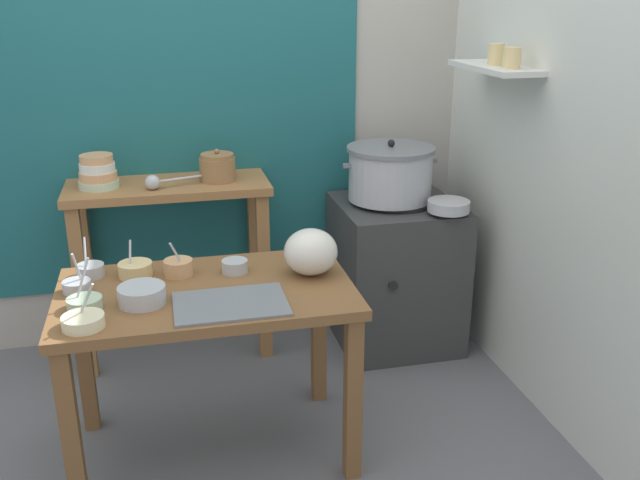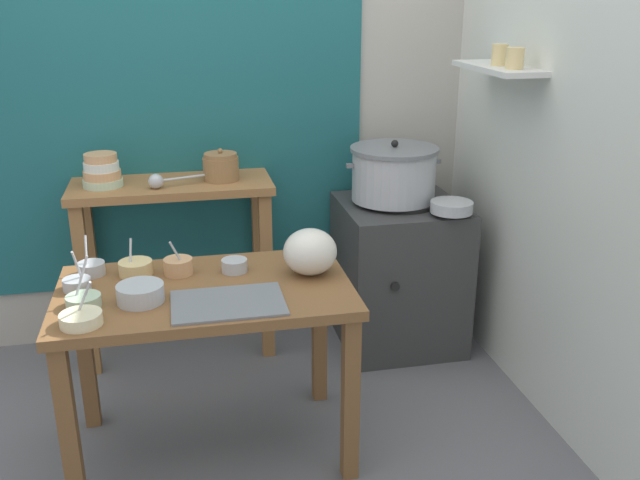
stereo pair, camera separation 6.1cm
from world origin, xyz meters
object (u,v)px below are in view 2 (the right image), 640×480
Objects in this scene: serving_tray at (228,303)px; wide_pan at (452,207)px; prep_bowl_5 at (83,300)px; prep_bowl_7 at (136,267)px; prep_bowl_1 at (77,283)px; prep_bowl_2 at (234,265)px; ladle at (158,181)px; steamer_pot at (394,173)px; clay_pot at (221,167)px; prep_bowl_8 at (81,318)px; stove_block at (399,273)px; prep_bowl_0 at (91,268)px; bowl_stack_enamel at (102,171)px; prep_bowl_6 at (312,251)px; back_shelf_table at (174,226)px; prep_table at (206,314)px; plastic_bag at (310,252)px; prep_bowl_4 at (178,266)px; prep_bowl_3 at (140,293)px.

wide_pan is (1.12, 0.68, 0.08)m from serving_tray.
prep_bowl_7 is (0.17, 0.26, 0.01)m from prep_bowl_5.
prep_bowl_1 is 0.59m from prep_bowl_2.
prep_bowl_7 is at bearing -99.26° from ladle.
serving_tray is 2.19× the size of prep_bowl_5.
serving_tray is (-0.91, -0.94, -0.19)m from steamer_pot.
prep_bowl_8 is (-0.56, -1.11, -0.22)m from clay_pot.
steamer_pot is 1.21× the size of serving_tray.
prep_bowl_1 is (-1.49, -0.67, 0.36)m from stove_block.
bowl_stack_enamel is at bearing 88.98° from prep_bowl_0.
ladle is at bearing -19.13° from bowl_stack_enamel.
prep_bowl_7 is at bearing -119.61° from clay_pot.
ladle reaches higher than prep_bowl_6.
stove_block is 1.30m from ladle.
stove_block reaches higher than serving_tray.
back_shelf_table is 6.25× the size of prep_bowl_0.
prep_table is 6.64× the size of prep_bowl_1.
bowl_stack_enamel reaches higher than clay_pot.
bowl_stack_enamel reaches higher than plastic_bag.
serving_tray is 2.41× the size of prep_bowl_1.
steamer_pot is at bearing 51.89° from plastic_bag.
prep_bowl_2 is at bearing -8.70° from prep_bowl_0.
prep_bowl_6 is (0.04, 0.18, -0.07)m from plastic_bag.
wide_pan is at bearing -19.34° from clay_pot.
prep_bowl_6 is (0.55, 0.08, -0.01)m from prep_bowl_4.
steamer_pot is at bearing 38.09° from prep_table.
plastic_bag is (0.52, -0.83, 0.13)m from back_shelf_table.
prep_bowl_5 reaches higher than back_shelf_table.
wide_pan is at bearing 20.13° from prep_bowl_5.
stove_block is at bearing -26.62° from steamer_pot.
steamer_pot reaches higher than prep_bowl_2.
plastic_bag reaches higher than prep_bowl_0.
prep_bowl_2 is at bearing 80.27° from serving_tray.
wide_pan reaches higher than prep_table.
prep_table is 5.48× the size of wide_pan.
prep_bowl_7 reaches higher than wide_pan.
prep_bowl_7 is (-0.67, 0.14, -0.06)m from plastic_bag.
prep_bowl_3 is at bearing -111.02° from clay_pot.
steamer_pot is at bearing 21.44° from prep_bowl_0.
serving_tray is at bearing -24.54° from prep_bowl_1.
prep_table is 1.41× the size of stove_block.
prep_bowl_2 is (0.54, -0.74, -0.22)m from bowl_stack_enamel.
clay_pot is 1.08m from serving_tray.
wide_pan is at bearing 22.68° from prep_bowl_3.
clay_pot is at bearing 49.51° from prep_bowl_0.
prep_bowl_7 is (-0.16, 0.03, -0.00)m from prep_bowl_4.
ladle is at bearing 75.57° from prep_bowl_8.
prep_bowl_4 is (0.37, 0.08, 0.01)m from prep_bowl_1.
prep_bowl_0 reaches higher than serving_tray.
bowl_stack_enamel reaches higher than prep_bowl_2.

